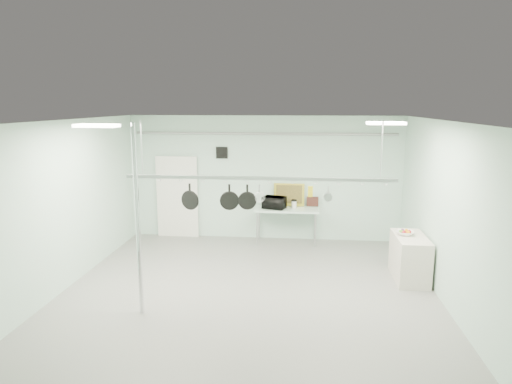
# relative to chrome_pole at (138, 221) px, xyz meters

# --- Properties ---
(floor) EXTENTS (8.00, 8.00, 0.00)m
(floor) POSITION_rel_chrome_pole_xyz_m (1.70, 0.60, -1.60)
(floor) COLOR gray
(floor) RESTS_ON ground
(ceiling) EXTENTS (7.00, 8.00, 0.02)m
(ceiling) POSITION_rel_chrome_pole_xyz_m (1.70, 0.60, 1.59)
(ceiling) COLOR silver
(ceiling) RESTS_ON back_wall
(back_wall) EXTENTS (7.00, 0.02, 3.20)m
(back_wall) POSITION_rel_chrome_pole_xyz_m (1.70, 4.59, 0.00)
(back_wall) COLOR #ABCDBB
(back_wall) RESTS_ON floor
(right_wall) EXTENTS (0.02, 8.00, 3.20)m
(right_wall) POSITION_rel_chrome_pole_xyz_m (5.19, 0.60, 0.00)
(right_wall) COLOR #ABCDBB
(right_wall) RESTS_ON floor
(door) EXTENTS (1.10, 0.10, 2.20)m
(door) POSITION_rel_chrome_pole_xyz_m (-0.60, 4.54, -0.55)
(door) COLOR silver
(door) RESTS_ON floor
(wall_vent) EXTENTS (0.30, 0.04, 0.30)m
(wall_vent) POSITION_rel_chrome_pole_xyz_m (0.60, 4.57, 0.65)
(wall_vent) COLOR black
(wall_vent) RESTS_ON back_wall
(conduit_pipe) EXTENTS (6.60, 0.07, 0.07)m
(conduit_pipe) POSITION_rel_chrome_pole_xyz_m (1.70, 4.50, 1.15)
(conduit_pipe) COLOR gray
(conduit_pipe) RESTS_ON back_wall
(chrome_pole) EXTENTS (0.08, 0.08, 3.20)m
(chrome_pole) POSITION_rel_chrome_pole_xyz_m (0.00, 0.00, 0.00)
(chrome_pole) COLOR silver
(chrome_pole) RESTS_ON floor
(prep_table) EXTENTS (1.60, 0.70, 0.91)m
(prep_table) POSITION_rel_chrome_pole_xyz_m (2.30, 4.20, -0.77)
(prep_table) COLOR silver
(prep_table) RESTS_ON floor
(side_cabinet) EXTENTS (0.60, 1.20, 0.90)m
(side_cabinet) POSITION_rel_chrome_pole_xyz_m (4.85, 2.00, -1.15)
(side_cabinet) COLOR beige
(side_cabinet) RESTS_ON floor
(pot_rack) EXTENTS (4.80, 0.06, 1.00)m
(pot_rack) POSITION_rel_chrome_pole_xyz_m (1.90, 0.90, 0.63)
(pot_rack) COLOR #B7B7BC
(pot_rack) RESTS_ON ceiling
(light_panel_left) EXTENTS (0.65, 0.30, 0.05)m
(light_panel_left) POSITION_rel_chrome_pole_xyz_m (-0.50, -0.20, 1.56)
(light_panel_left) COLOR white
(light_panel_left) RESTS_ON ceiling
(light_panel_right) EXTENTS (0.65, 0.30, 0.05)m
(light_panel_right) POSITION_rel_chrome_pole_xyz_m (4.10, 1.20, 1.56)
(light_panel_right) COLOR white
(light_panel_right) RESTS_ON ceiling
(microwave) EXTENTS (0.63, 0.52, 0.30)m
(microwave) POSITION_rel_chrome_pole_xyz_m (1.99, 4.14, -0.54)
(microwave) COLOR black
(microwave) RESTS_ON prep_table
(coffee_canister) EXTENTS (0.16, 0.16, 0.18)m
(coffee_canister) POSITION_rel_chrome_pole_xyz_m (2.48, 4.23, -0.60)
(coffee_canister) COLOR silver
(coffee_canister) RESTS_ON prep_table
(painting_large) EXTENTS (0.78, 0.14, 0.58)m
(painting_large) POSITION_rel_chrome_pole_xyz_m (2.35, 4.50, -0.41)
(painting_large) COLOR gold
(painting_large) RESTS_ON prep_table
(painting_small) EXTENTS (0.30, 0.09, 0.25)m
(painting_small) POSITION_rel_chrome_pole_xyz_m (2.95, 4.50, -0.57)
(painting_small) COLOR #361813
(painting_small) RESTS_ON prep_table
(fruit_bowl) EXTENTS (0.42, 0.42, 0.08)m
(fruit_bowl) POSITION_rel_chrome_pole_xyz_m (4.75, 2.08, -0.66)
(fruit_bowl) COLOR white
(fruit_bowl) RESTS_ON side_cabinet
(skillet_left) EXTENTS (0.36, 0.16, 0.48)m
(skillet_left) POSITION_rel_chrome_pole_xyz_m (0.66, 0.90, 0.25)
(skillet_left) COLOR black
(skillet_left) RESTS_ON pot_rack
(skillet_mid) EXTENTS (0.35, 0.11, 0.46)m
(skillet_mid) POSITION_rel_chrome_pole_xyz_m (1.38, 0.90, 0.25)
(skillet_mid) COLOR black
(skillet_mid) RESTS_ON pot_rack
(skillet_right) EXTENTS (0.33, 0.09, 0.45)m
(skillet_right) POSITION_rel_chrome_pole_xyz_m (1.70, 0.90, 0.26)
(skillet_right) COLOR black
(skillet_right) RESTS_ON pot_rack
(whisk) EXTENTS (0.21, 0.21, 0.33)m
(whisk) POSITION_rel_chrome_pole_xyz_m (1.92, 0.90, 0.32)
(whisk) COLOR #B6B6BB
(whisk) RESTS_ON pot_rack
(grater) EXTENTS (0.09, 0.02, 0.21)m
(grater) POSITION_rel_chrome_pole_xyz_m (2.81, 0.90, 0.38)
(grater) COLOR orange
(grater) RESTS_ON pot_rack
(saucepan) EXTENTS (0.17, 0.14, 0.27)m
(saucepan) POSITION_rel_chrome_pole_xyz_m (3.12, 0.90, 0.35)
(saucepan) COLOR silver
(saucepan) RESTS_ON pot_rack
(fruit_cluster) EXTENTS (0.24, 0.24, 0.09)m
(fruit_cluster) POSITION_rel_chrome_pole_xyz_m (4.75, 2.08, -0.62)
(fruit_cluster) COLOR #A80F1C
(fruit_cluster) RESTS_ON fruit_bowl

